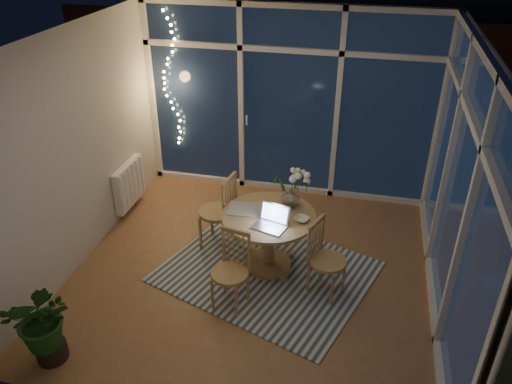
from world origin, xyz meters
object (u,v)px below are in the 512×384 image
dining_table (268,242)px  flower_vase (290,198)px  chair_right (328,260)px  potted_plant (45,327)px  chair_front (230,272)px  laptop (270,218)px  chair_left (217,210)px

dining_table → flower_vase: (0.19, 0.25, 0.46)m
chair_right → potted_plant: bearing=143.5°
chair_right → potted_plant: chair_right is taller
chair_right → chair_front: chair_right is taller
chair_front → laptop: laptop is taller
chair_left → chair_front: size_ratio=1.13×
flower_vase → potted_plant: (-1.84, -2.01, -0.43)m
laptop → potted_plant: bearing=-122.9°
chair_left → chair_front: bearing=32.3°
chair_right → flower_vase: 0.82m
laptop → flower_vase: bearing=89.5°
flower_vase → potted_plant: flower_vase is taller
potted_plant → chair_right: bearing=32.1°
dining_table → chair_left: chair_left is taller
dining_table → potted_plant: (-1.65, -1.76, 0.03)m
chair_right → flower_vase: bearing=64.3°
chair_left → potted_plant: size_ratio=1.29×
dining_table → chair_front: chair_front is taller
chair_left → potted_plant: bearing=-16.7°
chair_right → laptop: bearing=106.1°
dining_table → potted_plant: bearing=-133.1°
laptop → chair_front: bearing=-107.5°
chair_right → laptop: (-0.63, 0.06, 0.39)m
chair_left → flower_vase: bearing=95.5°
laptop → potted_plant: (-1.71, -1.53, -0.45)m
potted_plant → laptop: bearing=41.8°
dining_table → laptop: 0.53m
flower_vase → potted_plant: 2.76m
laptop → chair_right: bearing=10.1°
dining_table → chair_front: size_ratio=1.20×
chair_right → laptop: laptop is taller
laptop → potted_plant: size_ratio=0.44×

